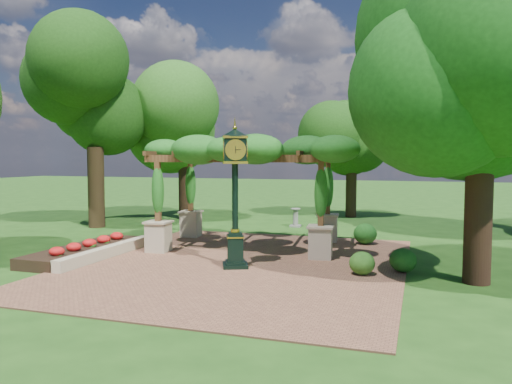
% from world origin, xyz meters
% --- Properties ---
extents(ground, '(120.00, 120.00, 0.00)m').
position_xyz_m(ground, '(0.00, 0.00, 0.00)').
color(ground, '#1E4714').
rests_on(ground, ground).
extents(brick_plaza, '(10.00, 12.00, 0.04)m').
position_xyz_m(brick_plaza, '(0.00, 1.00, 0.02)').
color(brick_plaza, brown).
rests_on(brick_plaza, ground).
extents(border_wall, '(0.35, 5.00, 0.40)m').
position_xyz_m(border_wall, '(-4.60, 0.50, 0.20)').
color(border_wall, '#C6B793').
rests_on(border_wall, ground).
extents(flower_bed, '(1.50, 5.00, 0.36)m').
position_xyz_m(flower_bed, '(-5.50, 0.50, 0.18)').
color(flower_bed, red).
rests_on(flower_bed, ground).
extents(pedestal_clock, '(1.11, 1.11, 4.29)m').
position_xyz_m(pedestal_clock, '(0.02, 0.43, 2.57)').
color(pedestal_clock, black).
rests_on(pedestal_clock, brick_plaza).
extents(pergola, '(7.06, 4.87, 4.18)m').
position_xyz_m(pergola, '(-0.81, 3.96, 3.43)').
color(pergola, tan).
rests_on(pergola, brick_plaza).
extents(sundial, '(0.53, 0.53, 0.91)m').
position_xyz_m(sundial, '(-0.41, 9.85, 0.40)').
color(sundial, gray).
rests_on(sundial, ground).
extents(shrub_front, '(0.91, 0.91, 0.66)m').
position_xyz_m(shrub_front, '(3.80, 0.65, 0.37)').
color(shrub_front, '#2E631C').
rests_on(shrub_front, brick_plaza).
extents(shrub_mid, '(0.98, 0.98, 0.70)m').
position_xyz_m(shrub_mid, '(4.90, 1.34, 0.39)').
color(shrub_mid, '#194914').
rests_on(shrub_mid, brick_plaza).
extents(shrub_back, '(1.12, 1.12, 0.79)m').
position_xyz_m(shrub_back, '(3.34, 5.80, 0.44)').
color(shrub_back, '#205F1B').
rests_on(shrub_back, brick_plaza).
extents(tree_west_near, '(4.21, 4.21, 9.97)m').
position_xyz_m(tree_west_near, '(-9.52, 6.71, 6.81)').
color(tree_west_near, '#352515').
rests_on(tree_west_near, ground).
extents(tree_west_far, '(4.56, 4.56, 7.55)m').
position_xyz_m(tree_west_far, '(-7.00, 11.14, 5.19)').
color(tree_west_far, black).
rests_on(tree_west_far, ground).
extents(tree_north, '(3.40, 3.40, 6.92)m').
position_xyz_m(tree_north, '(1.61, 14.73, 4.73)').
color(tree_north, '#312313').
rests_on(tree_north, ground).
extents(tree_east_near, '(5.32, 5.32, 8.01)m').
position_xyz_m(tree_east_near, '(6.82, 0.79, 5.51)').
color(tree_east_near, black).
rests_on(tree_east_near, ground).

